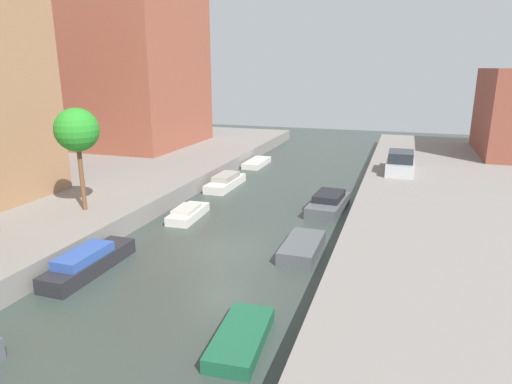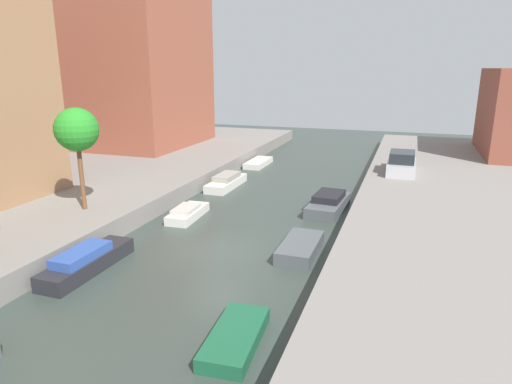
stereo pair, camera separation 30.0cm
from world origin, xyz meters
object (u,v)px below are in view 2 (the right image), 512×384
at_px(moored_boat_left_4, 226,182).
at_px(moored_boat_left_3, 188,213).
at_px(moored_boat_left_5, 258,163).
at_px(moored_boat_right_4, 328,203).
at_px(moored_boat_right_2, 235,338).
at_px(parked_car, 402,164).
at_px(street_tree_2, 77,130).
at_px(apartment_tower_far, 132,18).
at_px(moored_boat_left_2, 86,261).
at_px(moored_boat_right_3, 300,247).

bearing_deg(moored_boat_left_4, moored_boat_left_3, -85.48).
bearing_deg(moored_boat_left_5, moored_boat_left_4, -88.56).
bearing_deg(moored_boat_right_4, moored_boat_right_2, -91.24).
bearing_deg(parked_car, moored_boat_left_5, 162.88).
height_order(street_tree_2, moored_boat_left_5, street_tree_2).
distance_m(moored_boat_left_4, moored_boat_right_2, 17.85).
distance_m(apartment_tower_far, moored_boat_left_2, 27.63).
xyz_separation_m(moored_boat_left_2, moored_boat_left_4, (0.21, 13.74, -0.04)).
height_order(moored_boat_left_3, moored_boat_right_4, moored_boat_right_4).
xyz_separation_m(parked_car, moored_boat_right_4, (-3.64, -6.70, -1.18)).
distance_m(moored_boat_left_2, moored_boat_right_4, 13.24).
bearing_deg(moored_boat_left_5, street_tree_2, -101.19).
bearing_deg(apartment_tower_far, moored_boat_left_5, -5.59).
bearing_deg(moored_boat_left_3, moored_boat_left_2, -95.92).
distance_m(moored_boat_left_5, moored_boat_right_2, 24.71).
xyz_separation_m(street_tree_2, moored_boat_left_5, (3.35, 16.92, -4.68)).
xyz_separation_m(parked_car, moored_boat_right_3, (-3.70, -13.10, -1.32)).
relative_size(apartment_tower_far, moored_boat_right_3, 6.67).
bearing_deg(parked_car, street_tree_2, -137.27).
bearing_deg(moored_boat_right_4, parked_car, 61.49).
height_order(street_tree_2, moored_boat_right_3, street_tree_2).
relative_size(moored_boat_right_2, moored_boat_right_3, 0.97).
bearing_deg(moored_boat_left_5, parked_car, -17.12).
xyz_separation_m(apartment_tower_far, moored_boat_left_4, (12.09, -8.41, -11.52)).
distance_m(parked_car, moored_boat_left_4, 11.74).
height_order(moored_boat_left_3, moored_boat_right_3, moored_boat_left_3).
height_order(moored_boat_right_2, moored_boat_right_3, moored_boat_right_3).
height_order(moored_boat_right_3, moored_boat_right_4, moored_boat_right_4).
distance_m(moored_boat_left_3, moored_boat_left_4, 6.65).
relative_size(street_tree_2, moored_boat_left_3, 1.55).
height_order(moored_boat_left_5, moored_boat_right_4, moored_boat_right_4).
xyz_separation_m(moored_boat_left_4, moored_boat_right_4, (7.41, -2.91, 0.05)).
relative_size(moored_boat_left_4, moored_boat_left_5, 1.14).
bearing_deg(moored_boat_left_4, moored_boat_left_2, -90.89).
height_order(street_tree_2, moored_boat_left_2, street_tree_2).
bearing_deg(street_tree_2, moored_boat_left_3, 36.95).
relative_size(moored_boat_left_3, moored_boat_right_4, 0.76).
relative_size(moored_boat_left_2, moored_boat_right_4, 1.06).
distance_m(street_tree_2, moored_boat_right_4, 13.61).
distance_m(moored_boat_left_2, moored_boat_left_4, 13.74).
distance_m(moored_boat_left_3, moored_boat_right_3, 7.33).
bearing_deg(moored_boat_left_2, apartment_tower_far, 118.21).
height_order(moored_boat_right_2, moored_boat_right_4, moored_boat_right_4).
distance_m(apartment_tower_far, moored_boat_left_4, 18.70).
bearing_deg(moored_boat_left_5, moored_boat_left_2, -90.09).
height_order(apartment_tower_far, moored_boat_right_2, apartment_tower_far).
bearing_deg(street_tree_2, apartment_tower_far, 115.34).
relative_size(moored_boat_left_5, moored_boat_right_3, 1.15).
xyz_separation_m(moored_boat_left_3, moored_boat_left_4, (-0.52, 6.63, 0.08)).
relative_size(moored_boat_left_3, moored_boat_left_4, 0.75).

